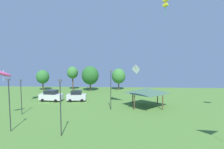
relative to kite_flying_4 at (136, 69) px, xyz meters
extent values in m
cube|color=white|center=(0.00, 0.00, 0.00)|extent=(1.29, 0.92, 1.52)
cylinder|color=purple|center=(0.00, -0.02, 0.00)|extent=(0.40, 0.35, 1.34)
ellipsoid|color=#E54C93|center=(-19.86, -2.58, -0.59)|extent=(1.77, 2.46, 1.39)
cube|color=white|center=(-19.86, -2.58, -0.44)|extent=(0.21, 0.28, 0.67)
cylinder|color=white|center=(-19.86, -2.58, -1.38)|extent=(0.11, 0.14, 0.63)
cube|color=yellow|center=(5.97, 6.90, 12.71)|extent=(1.22, 1.20, 0.66)
cube|color=yellow|center=(5.97, 6.90, 11.81)|extent=(1.22, 1.20, 0.66)
cylinder|color=green|center=(5.58, 6.51, 12.26)|extent=(0.02, 0.02, 1.35)
cylinder|color=green|center=(6.36, 6.51, 12.26)|extent=(0.02, 0.02, 1.35)
cylinder|color=green|center=(5.58, 7.29, 12.26)|extent=(0.02, 0.02, 1.35)
cylinder|color=green|center=(6.36, 7.29, 12.26)|extent=(0.02, 0.02, 1.35)
cylinder|color=green|center=(5.97, 6.90, 10.61)|extent=(0.27, 0.22, 1.81)
cube|color=silver|center=(-17.36, 8.71, -6.44)|extent=(4.96, 2.38, 1.22)
cube|color=#1E232D|center=(-17.36, 8.71, -5.40)|extent=(2.80, 2.01, 0.86)
cylinder|color=black|center=(-15.98, 7.62, -7.05)|extent=(0.66, 0.29, 0.64)
cylinder|color=black|center=(-15.78, 9.50, -7.05)|extent=(0.66, 0.29, 0.64)
cylinder|color=black|center=(-18.93, 7.93, -7.05)|extent=(0.66, 0.29, 0.64)
cylinder|color=black|center=(-18.73, 9.81, -7.05)|extent=(0.66, 0.29, 0.64)
cube|color=silver|center=(-11.90, 8.95, -6.47)|extent=(4.19, 2.17, 1.16)
cube|color=#1E232D|center=(-11.90, 8.95, -5.49)|extent=(2.38, 1.83, 0.81)
cylinder|color=black|center=(-10.56, 8.23, -7.05)|extent=(0.66, 0.29, 0.64)
cylinder|color=black|center=(-10.75, 9.95, -7.05)|extent=(0.66, 0.29, 0.64)
cylinder|color=black|center=(-13.04, 7.95, -7.05)|extent=(0.66, 0.29, 0.64)
cylinder|color=black|center=(-13.23, 9.67, -7.05)|extent=(0.66, 0.29, 0.64)
cylinder|color=brown|center=(0.03, 3.21, -6.07)|extent=(0.20, 0.20, 2.60)
cylinder|color=brown|center=(5.00, 3.21, -6.07)|extent=(0.20, 0.20, 2.60)
cylinder|color=brown|center=(0.03, 7.55, -6.07)|extent=(0.20, 0.20, 2.60)
cylinder|color=brown|center=(5.00, 7.55, -6.07)|extent=(0.20, 0.20, 2.60)
pyramid|color=#3D604C|center=(2.52, 5.38, -4.27)|extent=(6.44, 5.63, 1.00)
cylinder|color=#2D2D33|center=(-18.42, -0.59, -4.64)|extent=(0.12, 0.12, 5.46)
cube|color=#4C4C51|center=(-18.42, -0.59, -1.79)|extent=(0.36, 0.20, 0.24)
cylinder|color=#2D2D33|center=(-4.14, 2.82, -3.98)|extent=(0.12, 0.12, 6.79)
cube|color=#4C4C51|center=(-4.14, 2.82, -0.47)|extent=(0.36, 0.20, 0.24)
cylinder|color=#2D2D33|center=(-15.99, -7.20, -4.21)|extent=(0.12, 0.12, 6.33)
cube|color=#4C4C51|center=(-15.99, -7.20, -0.93)|extent=(0.36, 0.20, 0.24)
cylinder|color=#2D2D33|center=(-9.26, -8.19, -4.18)|extent=(0.12, 0.12, 6.39)
cube|color=#4C4C51|center=(-9.26, -8.19, -0.86)|extent=(0.36, 0.20, 0.24)
cylinder|color=brown|center=(-25.34, 22.22, -6.11)|extent=(0.36, 0.36, 2.53)
ellipsoid|color=#337533|center=(-25.34, 22.22, -3.47)|extent=(3.65, 3.65, 4.02)
cylinder|color=brown|center=(-16.78, 23.41, -5.44)|extent=(0.36, 0.36, 3.87)
ellipsoid|color=#3D7F38|center=(-16.78, 23.41, -2.28)|extent=(3.25, 3.25, 3.58)
cylinder|color=brown|center=(-11.20, 21.81, -6.07)|extent=(0.36, 0.36, 2.62)
ellipsoid|color=#286628|center=(-11.20, 21.81, -2.95)|extent=(4.82, 4.82, 5.30)
cylinder|color=brown|center=(-3.10, 23.96, -6.10)|extent=(0.36, 0.36, 2.55)
ellipsoid|color=#3D7F38|center=(-3.10, 23.96, -3.30)|extent=(4.08, 4.08, 4.49)
camera|label=1|loc=(-2.30, -27.50, 1.43)|focal=28.00mm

